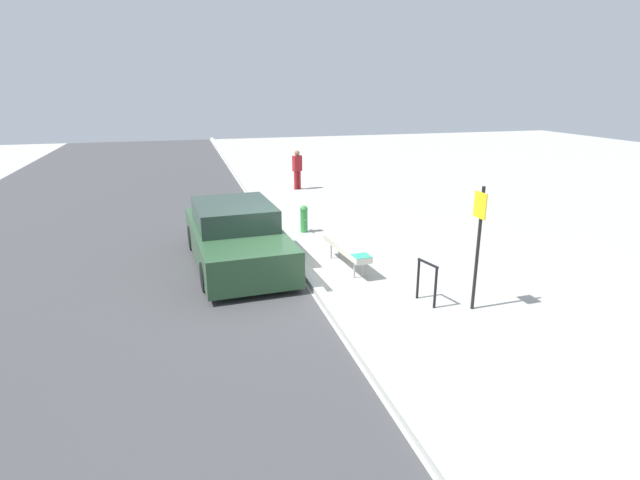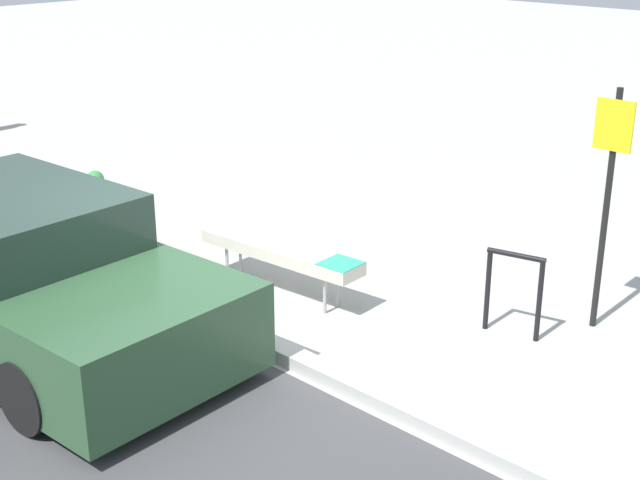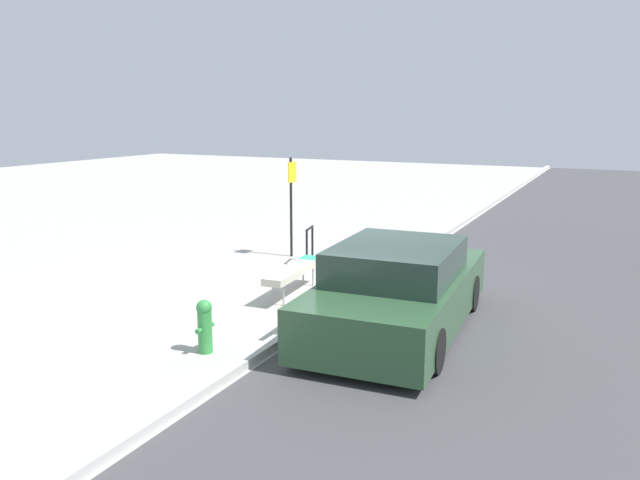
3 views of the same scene
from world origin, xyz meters
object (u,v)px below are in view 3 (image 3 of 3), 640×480
object	(u,v)px
bench	(294,271)
parked_car_near	(399,290)
bike_rack	(310,242)
sign_post	(291,198)
fire_hydrant	(205,325)

from	to	relation	value
bench	parked_car_near	distance (m)	2.56
bike_rack	sign_post	distance (m)	1.22
fire_hydrant	parked_car_near	distance (m)	2.96
bench	sign_post	bearing A→B (deg)	24.86
sign_post	parked_car_near	distance (m)	5.43
bike_rack	sign_post	world-z (taller)	sign_post
sign_post	parked_car_near	bearing A→B (deg)	-133.56
bike_rack	parked_car_near	size ratio (longest dim) A/B	0.18
bench	fire_hydrant	world-z (taller)	fire_hydrant
bike_rack	fire_hydrant	bearing A→B (deg)	-168.56
bench	bike_rack	bearing A→B (deg)	15.64
bike_rack	fire_hydrant	distance (m)	5.41
fire_hydrant	bench	bearing A→B (deg)	4.50
parked_car_near	bike_rack	bearing A→B (deg)	41.17
bike_rack	parked_car_near	xyz separation A→B (m)	(-3.24, -3.19, 0.14)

